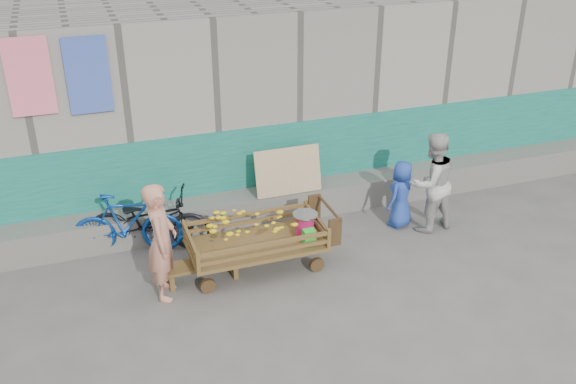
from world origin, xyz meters
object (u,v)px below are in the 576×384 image
object	(u,v)px
bicycle_dark	(150,221)
vendor_man	(162,241)
woman	(431,182)
child	(401,194)
bicycle_blue	(128,224)
banana_cart	(253,233)
bench	(202,267)

from	to	relation	value
bicycle_dark	vendor_man	bearing A→B (deg)	-160.21
woman	child	bearing A→B (deg)	-41.03
woman	bicycle_dark	distance (m)	4.01
woman	bicycle_blue	world-z (taller)	woman
banana_cart	woman	size ratio (longest dim) A/B	1.28
banana_cart	bicycle_dark	bearing A→B (deg)	140.91
bicycle_blue	bicycle_dark	bearing A→B (deg)	-76.15
banana_cart	vendor_man	world-z (taller)	vendor_man
bench	woman	distance (m)	3.48
banana_cart	woman	bearing A→B (deg)	4.16
banana_cart	woman	distance (m)	2.74
vendor_man	bicycle_blue	bearing A→B (deg)	28.54
bicycle_blue	vendor_man	bearing A→B (deg)	-151.72
banana_cart	bench	bearing A→B (deg)	-178.39
bench	bicycle_dark	size ratio (longest dim) A/B	0.61
banana_cart	child	size ratio (longest dim) A/B	1.87
child	bicycle_dark	size ratio (longest dim) A/B	0.61
vendor_man	bicycle_dark	size ratio (longest dim) A/B	0.91
banana_cart	woman	xyz separation A→B (m)	(2.73, 0.20, 0.19)
child	bicycle_blue	world-z (taller)	child
bench	child	world-z (taller)	child
bench	bicycle_blue	xyz separation A→B (m)	(-0.79, 0.99, 0.26)
woman	bicycle_blue	distance (m)	4.30
banana_cart	child	xyz separation A→B (m)	(2.38, 0.42, -0.04)
bench	vendor_man	world-z (taller)	vendor_man
banana_cart	bicycle_dark	xyz separation A→B (m)	(-1.20, 0.97, -0.11)
vendor_man	child	xyz separation A→B (m)	(3.58, 0.60, -0.25)
bench	bicycle_dark	distance (m)	1.14
banana_cart	vendor_man	distance (m)	1.23
banana_cart	bicycle_blue	xyz separation A→B (m)	(-1.49, 0.97, -0.11)
banana_cart	bench	size ratio (longest dim) A/B	1.87
banana_cart	woman	world-z (taller)	woman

